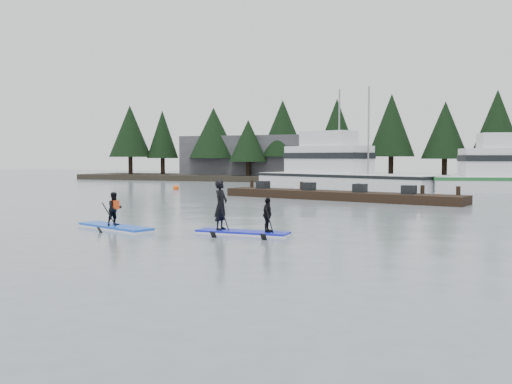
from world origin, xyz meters
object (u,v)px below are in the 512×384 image
(floating_dock, at_px, (337,196))
(fishing_boat_large, at_px, (342,179))
(paddleboard_solo, at_px, (115,219))
(paddleboard_duo, at_px, (238,215))

(floating_dock, bearing_deg, fishing_boat_large, 115.79)
(paddleboard_solo, bearing_deg, fishing_boat_large, 108.28)
(fishing_boat_large, bearing_deg, floating_dock, -55.48)
(fishing_boat_large, xyz_separation_m, floating_dock, (2.83, -13.86, -0.44))
(paddleboard_duo, bearing_deg, floating_dock, 91.85)
(fishing_boat_large, relative_size, paddleboard_duo, 5.22)
(paddleboard_solo, distance_m, paddleboard_duo, 4.71)
(fishing_boat_large, distance_m, paddleboard_solo, 30.71)
(paddleboard_solo, xyz_separation_m, paddleboard_duo, (4.69, 0.34, 0.26))
(floating_dock, distance_m, paddleboard_solo, 17.35)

